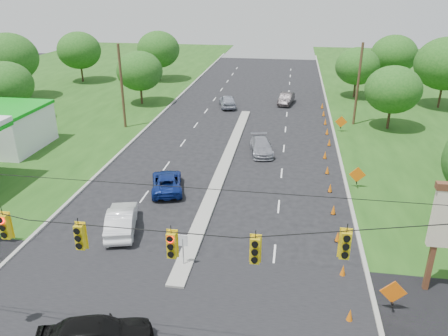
# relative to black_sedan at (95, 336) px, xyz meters

# --- Properties ---
(curb_left) EXTENTS (0.25, 110.00, 0.16)m
(curb_left) POSITION_rel_black_sedan_xyz_m (-7.86, 30.58, -0.84)
(curb_left) COLOR gray
(curb_left) RESTS_ON ground
(curb_right) EXTENTS (0.25, 110.00, 0.16)m
(curb_right) POSITION_rel_black_sedan_xyz_m (12.34, 30.58, -0.84)
(curb_right) COLOR gray
(curb_right) RESTS_ON ground
(median) EXTENTS (1.00, 34.00, 0.18)m
(median) POSITION_rel_black_sedan_xyz_m (2.24, 21.58, -0.84)
(median) COLOR gray
(median) RESTS_ON ground
(median_sign) EXTENTS (0.55, 0.06, 2.05)m
(median_sign) POSITION_rel_black_sedan_xyz_m (2.24, 6.58, 0.62)
(median_sign) COLOR gray
(median_sign) RESTS_ON ground
(signal_span) EXTENTS (25.60, 0.32, 9.00)m
(signal_span) POSITION_rel_black_sedan_xyz_m (2.19, -0.42, 4.13)
(signal_span) COLOR #422D1C
(signal_span) RESTS_ON ground
(utility_pole_far_left) EXTENTS (0.28, 0.28, 9.00)m
(utility_pole_far_left) POSITION_rel_black_sedan_xyz_m (-10.26, 30.58, 3.66)
(utility_pole_far_left) COLOR #422D1C
(utility_pole_far_left) RESTS_ON ground
(utility_pole_far_right) EXTENTS (0.28, 0.28, 9.00)m
(utility_pole_far_right) POSITION_rel_black_sedan_xyz_m (14.74, 35.58, 3.66)
(utility_pole_far_right) COLOR #422D1C
(utility_pole_far_right) RESTS_ON ground
(cone_0) EXTENTS (0.32, 0.32, 0.70)m
(cone_0) POSITION_rel_black_sedan_xyz_m (11.01, 3.58, -0.49)
(cone_0) COLOR orange
(cone_0) RESTS_ON ground
(cone_1) EXTENTS (0.32, 0.32, 0.70)m
(cone_1) POSITION_rel_black_sedan_xyz_m (11.01, 7.08, -0.49)
(cone_1) COLOR orange
(cone_1) RESTS_ON ground
(cone_2) EXTENTS (0.32, 0.32, 0.70)m
(cone_2) POSITION_rel_black_sedan_xyz_m (11.01, 10.58, -0.49)
(cone_2) COLOR orange
(cone_2) RESTS_ON ground
(cone_3) EXTENTS (0.32, 0.32, 0.70)m
(cone_3) POSITION_rel_black_sedan_xyz_m (11.01, 14.08, -0.49)
(cone_3) COLOR orange
(cone_3) RESTS_ON ground
(cone_4) EXTENTS (0.32, 0.32, 0.70)m
(cone_4) POSITION_rel_black_sedan_xyz_m (11.01, 17.58, -0.49)
(cone_4) COLOR orange
(cone_4) RESTS_ON ground
(cone_5) EXTENTS (0.32, 0.32, 0.70)m
(cone_5) POSITION_rel_black_sedan_xyz_m (11.01, 21.08, -0.49)
(cone_5) COLOR orange
(cone_5) RESTS_ON ground
(cone_6) EXTENTS (0.32, 0.32, 0.70)m
(cone_6) POSITION_rel_black_sedan_xyz_m (11.01, 24.58, -0.49)
(cone_6) COLOR orange
(cone_6) RESTS_ON ground
(cone_7) EXTENTS (0.32, 0.32, 0.70)m
(cone_7) POSITION_rel_black_sedan_xyz_m (11.61, 28.08, -0.49)
(cone_7) COLOR orange
(cone_7) RESTS_ON ground
(cone_8) EXTENTS (0.32, 0.32, 0.70)m
(cone_8) POSITION_rel_black_sedan_xyz_m (11.61, 31.58, -0.49)
(cone_8) COLOR orange
(cone_8) RESTS_ON ground
(cone_9) EXTENTS (0.32, 0.32, 0.70)m
(cone_9) POSITION_rel_black_sedan_xyz_m (11.61, 35.08, -0.49)
(cone_9) COLOR orange
(cone_9) RESTS_ON ground
(cone_10) EXTENTS (0.32, 0.32, 0.70)m
(cone_10) POSITION_rel_black_sedan_xyz_m (11.61, 38.58, -0.49)
(cone_10) COLOR orange
(cone_10) RESTS_ON ground
(cone_11) EXTENTS (0.32, 0.32, 0.70)m
(cone_11) POSITION_rel_black_sedan_xyz_m (11.61, 42.08, -0.49)
(cone_11) COLOR orange
(cone_11) RESTS_ON ground
(work_sign_0) EXTENTS (1.27, 0.58, 1.37)m
(work_sign_0) POSITION_rel_black_sedan_xyz_m (13.04, 4.58, 0.25)
(work_sign_0) COLOR black
(work_sign_0) RESTS_ON ground
(work_sign_1) EXTENTS (1.27, 0.58, 1.37)m
(work_sign_1) POSITION_rel_black_sedan_xyz_m (13.04, 18.58, 0.25)
(work_sign_1) COLOR black
(work_sign_1) RESTS_ON ground
(work_sign_2) EXTENTS (1.27, 0.58, 1.37)m
(work_sign_2) POSITION_rel_black_sedan_xyz_m (13.04, 32.58, 0.25)
(work_sign_2) COLOR black
(work_sign_2) RESTS_ON ground
(tree_2) EXTENTS (5.88, 5.88, 6.86)m
(tree_2) POSITION_rel_black_sedan_xyz_m (-23.76, 30.58, 3.50)
(tree_2) COLOR black
(tree_2) RESTS_ON ground
(tree_3) EXTENTS (7.56, 7.56, 8.82)m
(tree_3) POSITION_rel_black_sedan_xyz_m (-29.76, 40.58, 4.74)
(tree_3) COLOR black
(tree_3) RESTS_ON ground
(tree_4) EXTENTS (6.72, 6.72, 7.84)m
(tree_4) POSITION_rel_black_sedan_xyz_m (-25.76, 52.58, 4.12)
(tree_4) COLOR black
(tree_4) RESTS_ON ground
(tree_5) EXTENTS (5.88, 5.88, 6.86)m
(tree_5) POSITION_rel_black_sedan_xyz_m (-11.76, 40.58, 3.50)
(tree_5) COLOR black
(tree_5) RESTS_ON ground
(tree_6) EXTENTS (6.72, 6.72, 7.84)m
(tree_6) POSITION_rel_black_sedan_xyz_m (-13.76, 55.58, 4.12)
(tree_6) COLOR black
(tree_6) RESTS_ON ground
(tree_9) EXTENTS (5.88, 5.88, 6.86)m
(tree_9) POSITION_rel_black_sedan_xyz_m (18.24, 34.58, 3.50)
(tree_9) COLOR black
(tree_9) RESTS_ON ground
(tree_10) EXTENTS (7.56, 7.56, 8.82)m
(tree_10) POSITION_rel_black_sedan_xyz_m (26.24, 44.58, 4.74)
(tree_10) COLOR black
(tree_10) RESTS_ON ground
(tree_11) EXTENTS (6.72, 6.72, 7.84)m
(tree_11) POSITION_rel_black_sedan_xyz_m (22.24, 55.58, 4.12)
(tree_11) COLOR black
(tree_11) RESTS_ON ground
(tree_12) EXTENTS (5.88, 5.88, 6.86)m
(tree_12) POSITION_rel_black_sedan_xyz_m (16.24, 48.58, 3.50)
(tree_12) COLOR black
(tree_12) RESTS_ON ground
(black_sedan) EXTENTS (5.29, 3.42, 1.68)m
(black_sedan) POSITION_rel_black_sedan_xyz_m (0.00, 0.00, 0.00)
(black_sedan) COLOR black
(black_sedan) RESTS_ON ground
(white_sedan) EXTENTS (2.85, 5.04, 1.57)m
(white_sedan) POSITION_rel_black_sedan_xyz_m (-2.59, 9.74, -0.05)
(white_sedan) COLOR white
(white_sedan) RESTS_ON ground
(blue_pickup) EXTENTS (3.49, 5.28, 1.35)m
(blue_pickup) POSITION_rel_black_sedan_xyz_m (-1.38, 15.99, -0.16)
(blue_pickup) COLOR navy
(blue_pickup) RESTS_ON ground
(silver_car_far) EXTENTS (2.78, 4.97, 1.36)m
(silver_car_far) POSITION_rel_black_sedan_xyz_m (5.17, 25.01, -0.16)
(silver_car_far) COLOR gray
(silver_car_far) RESTS_ON ground
(silver_car_oncoming) EXTENTS (2.97, 4.96, 1.58)m
(silver_car_oncoming) POSITION_rel_black_sedan_xyz_m (-0.39, 40.84, -0.05)
(silver_car_oncoming) COLOR #8C91A1
(silver_car_oncoming) RESTS_ON ground
(dark_car_receding) EXTENTS (2.25, 4.65, 1.47)m
(dark_car_receding) POSITION_rel_black_sedan_xyz_m (7.01, 43.52, -0.10)
(dark_car_receding) COLOR #262223
(dark_car_receding) RESTS_ON ground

